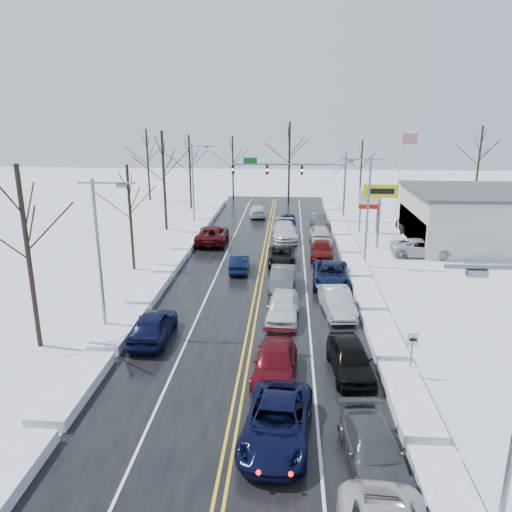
# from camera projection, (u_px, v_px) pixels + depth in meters

# --- Properties ---
(ground) EXTENTS (160.00, 160.00, 0.00)m
(ground) POSITION_uv_depth(u_px,v_px,m) (254.00, 309.00, 32.66)
(ground) COLOR silver
(ground) RESTS_ON ground
(road_surface) EXTENTS (14.00, 84.00, 0.01)m
(road_surface) POSITION_uv_depth(u_px,v_px,m) (257.00, 298.00, 34.57)
(road_surface) COLOR black
(road_surface) RESTS_ON ground
(snow_bank_left) EXTENTS (1.75, 72.00, 0.55)m
(snow_bank_left) POSITION_uv_depth(u_px,v_px,m) (149.00, 296.00, 35.07)
(snow_bank_left) COLOR white
(snow_bank_left) RESTS_ON ground
(snow_bank_right) EXTENTS (1.75, 72.00, 0.55)m
(snow_bank_right) POSITION_uv_depth(u_px,v_px,m) (367.00, 301.00, 34.08)
(snow_bank_right) COLOR white
(snow_bank_right) RESTS_ON ground
(traffic_signal_mast) EXTENTS (13.28, 0.39, 8.00)m
(traffic_signal_mast) POSITION_uv_depth(u_px,v_px,m) (301.00, 173.00, 57.67)
(traffic_signal_mast) COLOR slate
(traffic_signal_mast) RESTS_ON ground
(tires_plus_sign) EXTENTS (3.20, 0.34, 6.00)m
(tires_plus_sign) POSITION_uv_depth(u_px,v_px,m) (380.00, 195.00, 45.87)
(tires_plus_sign) COLOR slate
(tires_plus_sign) RESTS_ON ground
(used_vehicles_sign) EXTENTS (2.20, 0.22, 4.65)m
(used_vehicles_sign) POSITION_uv_depth(u_px,v_px,m) (369.00, 202.00, 52.09)
(used_vehicles_sign) COLOR slate
(used_vehicles_sign) RESTS_ON ground
(speed_limit_sign) EXTENTS (0.55, 0.09, 2.35)m
(speed_limit_sign) POSITION_uv_depth(u_px,v_px,m) (412.00, 346.00, 24.01)
(speed_limit_sign) COLOR slate
(speed_limit_sign) RESTS_ON ground
(flagpole) EXTENTS (1.87, 1.20, 10.00)m
(flagpole) POSITION_uv_depth(u_px,v_px,m) (401.00, 168.00, 58.70)
(flagpole) COLOR silver
(flagpole) RESTS_ON ground
(streetlight_ne) EXTENTS (3.20, 0.25, 9.00)m
(streetlight_ne) POSITION_uv_depth(u_px,v_px,m) (366.00, 203.00, 40.19)
(streetlight_ne) COLOR slate
(streetlight_ne) RESTS_ON ground
(streetlight_sw) EXTENTS (3.20, 0.25, 9.00)m
(streetlight_sw) POSITION_uv_depth(u_px,v_px,m) (102.00, 245.00, 27.87)
(streetlight_sw) COLOR slate
(streetlight_sw) RESTS_ON ground
(streetlight_nw) EXTENTS (3.20, 0.25, 9.00)m
(streetlight_nw) POSITION_uv_depth(u_px,v_px,m) (195.00, 178.00, 54.67)
(streetlight_nw) COLOR slate
(streetlight_nw) RESTS_ON ground
(tree_left_b) EXTENTS (4.00, 4.00, 10.00)m
(tree_left_b) POSITION_uv_depth(u_px,v_px,m) (24.00, 223.00, 25.69)
(tree_left_b) COLOR #2D231C
(tree_left_b) RESTS_ON ground
(tree_left_c) EXTENTS (3.40, 3.40, 8.50)m
(tree_left_c) POSITION_uv_depth(u_px,v_px,m) (129.00, 197.00, 39.32)
(tree_left_c) COLOR #2D231C
(tree_left_c) RESTS_ON ground
(tree_left_d) EXTENTS (4.20, 4.20, 10.50)m
(tree_left_d) POSITION_uv_depth(u_px,v_px,m) (163.00, 161.00, 52.37)
(tree_left_d) COLOR #2D231C
(tree_left_d) RESTS_ON ground
(tree_left_e) EXTENTS (3.80, 3.80, 9.50)m
(tree_left_e) POSITION_uv_depth(u_px,v_px,m) (189.00, 158.00, 64.03)
(tree_left_e) COLOR #2D231C
(tree_left_e) RESTS_ON ground
(tree_far_a) EXTENTS (4.00, 4.00, 10.00)m
(tree_far_a) POSITION_uv_depth(u_px,v_px,m) (147.00, 151.00, 70.14)
(tree_far_a) COLOR #2D231C
(tree_far_a) RESTS_ON ground
(tree_far_b) EXTENTS (3.60, 3.60, 9.00)m
(tree_far_b) POSITION_uv_depth(u_px,v_px,m) (233.00, 156.00, 70.51)
(tree_far_b) COLOR #2D231C
(tree_far_b) RESTS_ON ground
(tree_far_c) EXTENTS (4.40, 4.40, 11.00)m
(tree_far_c) POSITION_uv_depth(u_px,v_px,m) (289.00, 147.00, 67.68)
(tree_far_c) COLOR #2D231C
(tree_far_c) RESTS_ON ground
(tree_far_d) EXTENTS (3.40, 3.40, 8.50)m
(tree_far_d) POSITION_uv_depth(u_px,v_px,m) (362.00, 159.00, 68.95)
(tree_far_d) COLOR #2D231C
(tree_far_d) RESTS_ON ground
(tree_far_e) EXTENTS (4.20, 4.20, 10.50)m
(tree_far_e) POSITION_uv_depth(u_px,v_px,m) (480.00, 149.00, 67.99)
(tree_far_e) COLOR #2D231C
(tree_far_e) RESTS_ON ground
(queued_car_2) EXTENTS (3.08, 5.82, 1.56)m
(queued_car_2) POSITION_uv_depth(u_px,v_px,m) (277.00, 440.00, 19.79)
(queued_car_2) COLOR black
(queued_car_2) RESTS_ON ground
(queued_car_3) EXTENTS (2.33, 5.19, 1.48)m
(queued_car_3) POSITION_uv_depth(u_px,v_px,m) (275.00, 376.00, 24.52)
(queued_car_3) COLOR #540B13
(queued_car_3) RESTS_ON ground
(queued_car_4) EXTENTS (2.20, 4.91, 1.64)m
(queued_car_4) POSITION_uv_depth(u_px,v_px,m) (283.00, 319.00, 31.14)
(queued_car_4) COLOR white
(queued_car_4) RESTS_ON ground
(queued_car_5) EXTENTS (1.98, 4.98, 1.61)m
(queued_car_5) POSITION_uv_depth(u_px,v_px,m) (282.00, 289.00, 36.32)
(queued_car_5) COLOR #414447
(queued_car_5) RESTS_ON ground
(queued_car_6) EXTENTS (2.37, 4.96, 1.36)m
(queued_car_6) POSITION_uv_depth(u_px,v_px,m) (282.00, 264.00, 42.39)
(queued_car_6) COLOR black
(queued_car_6) RESTS_ON ground
(queued_car_7) EXTENTS (2.72, 6.04, 1.72)m
(queued_car_7) POSITION_uv_depth(u_px,v_px,m) (285.00, 240.00, 50.21)
(queued_car_7) COLOR silver
(queued_car_7) RESTS_ON ground
(queued_car_8) EXTENTS (2.19, 4.34, 1.42)m
(queued_car_8) POSITION_uv_depth(u_px,v_px,m) (287.00, 227.00, 55.71)
(queued_car_8) COLOR black
(queued_car_8) RESTS_ON ground
(queued_car_11) EXTENTS (2.43, 5.10, 1.43)m
(queued_car_11) POSITION_uv_depth(u_px,v_px,m) (372.00, 467.00, 18.29)
(queued_car_11) COLOR #414346
(queued_car_11) RESTS_ON ground
(queued_car_12) EXTENTS (2.33, 4.93, 1.63)m
(queued_car_12) POSITION_uv_depth(u_px,v_px,m) (350.00, 373.00, 24.78)
(queued_car_12) COLOR black
(queued_car_12) RESTS_ON ground
(queued_car_13) EXTENTS (2.25, 5.01, 1.60)m
(queued_car_13) POSITION_uv_depth(u_px,v_px,m) (336.00, 313.00, 32.09)
(queued_car_13) COLOR #BABABC
(queued_car_13) RESTS_ON ground
(queued_car_14) EXTENTS (2.91, 5.86, 1.60)m
(queued_car_14) POSITION_uv_depth(u_px,v_px,m) (331.00, 284.00, 37.32)
(queued_car_14) COLOR black
(queued_car_14) RESTS_ON ground
(queued_car_15) EXTENTS (2.27, 4.93, 1.40)m
(queued_car_15) POSITION_uv_depth(u_px,v_px,m) (322.00, 257.00, 44.14)
(queued_car_15) COLOR #4F0A0A
(queued_car_15) RESTS_ON ground
(queued_car_16) EXTENTS (2.19, 4.99, 1.67)m
(queued_car_16) POSITION_uv_depth(u_px,v_px,m) (320.00, 243.00, 48.74)
(queued_car_16) COLOR silver
(queued_car_16) RESTS_ON ground
(queued_car_17) EXTENTS (1.83, 4.36, 1.40)m
(queued_car_17) POSITION_uv_depth(u_px,v_px,m) (318.00, 226.00, 55.97)
(queued_car_17) COLOR #3A3D3F
(queued_car_17) RESTS_ON ground
(oncoming_car_0) EXTENTS (1.62, 4.24, 1.38)m
(oncoming_car_0) POSITION_uv_depth(u_px,v_px,m) (240.00, 271.00, 40.51)
(oncoming_car_0) COLOR black
(oncoming_car_0) RESTS_ON ground
(oncoming_car_1) EXTENTS (3.02, 6.26, 1.72)m
(oncoming_car_1) POSITION_uv_depth(u_px,v_px,m) (212.00, 243.00, 48.95)
(oncoming_car_1) COLOR #46090D
(oncoming_car_1) RESTS_ON ground
(oncoming_car_2) EXTENTS (2.39, 4.98, 1.40)m
(oncoming_car_2) POSITION_uv_depth(u_px,v_px,m) (258.00, 217.00, 60.97)
(oncoming_car_2) COLOR silver
(oncoming_car_2) RESTS_ON ground
(oncoming_car_3) EXTENTS (2.00, 4.97, 1.69)m
(oncoming_car_3) POSITION_uv_depth(u_px,v_px,m) (154.00, 339.00, 28.47)
(oncoming_car_3) COLOR black
(oncoming_car_3) RESTS_ON ground
(parked_car_0) EXTENTS (5.72, 2.96, 1.54)m
(parked_car_0) POSITION_uv_depth(u_px,v_px,m) (421.00, 256.00, 44.52)
(parked_car_0) COLOR #BCBCBE
(parked_car_0) RESTS_ON ground
(parked_car_1) EXTENTS (2.37, 5.73, 1.66)m
(parked_car_1) POSITION_uv_depth(u_px,v_px,m) (451.00, 252.00, 45.83)
(parked_car_1) COLOR #3E4143
(parked_car_1) RESTS_ON ground
(parked_car_2) EXTENTS (2.16, 4.97, 1.67)m
(parked_car_2) POSITION_uv_depth(u_px,v_px,m) (407.00, 231.00, 53.63)
(parked_car_2) COLOR black
(parked_car_2) RESTS_ON ground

